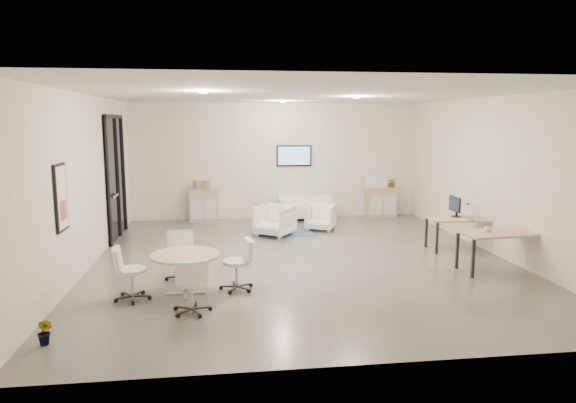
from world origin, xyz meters
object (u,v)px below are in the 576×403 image
Objects in this scene: desk_front at (500,236)px; round_table at (185,259)px; sideboard_right at (381,202)px; armchair_left at (275,219)px; desk_rear at (459,221)px; loveseat at (305,209)px; armchair_right at (321,216)px; sideboard_left at (204,205)px.

desk_front is 1.36× the size of round_table.
sideboard_right is 7.96m from round_table.
desk_rear is at bearing 10.63° from armchair_left.
round_table is (-2.89, -5.96, 0.27)m from loveseat.
armchair_left is 0.59× the size of desk_rear.
armchair_left is at bearing 159.88° from desk_rear.
sideboard_right is 2.61m from armchair_right.
round_table is at bearing -179.80° from desk_front.
loveseat is 1.88× the size of armchair_left.
desk_front is at bearing -33.95° from armchair_right.
loveseat is at bearing -2.96° from sideboard_left.
armchair_right is at bearing -142.37° from sideboard_right.
loveseat is 1.03× the size of desk_front.
armchair_right is 4.71m from desk_front.
loveseat is 2.25m from armchair_left.
desk_rear is at bearing 84.16° from desk_front.
armchair_left reaches higher than desk_rear.
desk_front is at bearing -85.54° from sideboard_right.
armchair_right is at bearing 59.83° from armchair_left.
sideboard_left reaches higher than sideboard_right.
round_table is at bearing -90.91° from sideboard_left.
sideboard_left is 3.35m from armchair_right.
armchair_right is (0.15, -1.45, 0.05)m from loveseat.
desk_rear is (2.52, -2.34, 0.26)m from armchair_right.
round_table is at bearing -129.96° from sideboard_right.
loveseat is at bearing 130.93° from desk_rear.
round_table reaches higher than loveseat.
loveseat is 1.46m from armchair_right.
armchair_left reaches higher than loveseat.
desk_front is (2.50, -3.98, 0.31)m from armchair_right.
sideboard_left is at bearing 175.39° from armchair_right.
armchair_right is 0.65× the size of round_table.
sideboard_right reaches higher than loveseat.
armchair_right is (-2.07, -1.60, -0.07)m from sideboard_right.
sideboard_left is at bearing -179.22° from loveseat.
armchair_left is at bearing -147.17° from sideboard_right.
sideboard_left is 0.58× the size of loveseat.
sideboard_right reaches higher than desk_front.
sideboard_right is at bearing 7.42° from loveseat.
desk_rear is (2.67, -3.79, 0.31)m from loveseat.
sideboard_left reaches higher than armchair_left.
armchair_left reaches higher than round_table.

